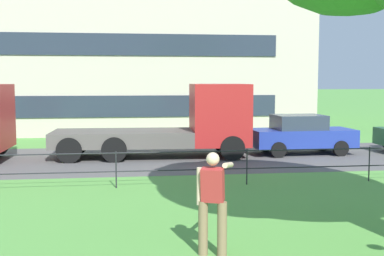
# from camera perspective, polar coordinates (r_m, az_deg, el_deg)

# --- Properties ---
(street_strip) EXTENTS (80.00, 6.75, 0.01)m
(street_strip) POSITION_cam_1_polar(r_m,az_deg,el_deg) (18.46, -8.34, -3.57)
(street_strip) COLOR #565454
(street_strip) RESTS_ON ground
(park_fence) EXTENTS (35.99, 0.04, 1.00)m
(park_fence) POSITION_cam_1_polar(r_m,az_deg,el_deg) (13.52, -8.70, -4.04)
(park_fence) COLOR #232328
(park_fence) RESTS_ON ground
(person_thrower) EXTENTS (0.71, 0.72, 1.73)m
(person_thrower) POSITION_cam_1_polar(r_m,az_deg,el_deg) (8.26, 2.39, -8.24)
(person_thrower) COLOR #846B4C
(person_thrower) RESTS_ON ground
(flatbed_truck_far_left) EXTENTS (7.38, 2.65, 2.75)m
(flatbed_truck_far_left) POSITION_cam_1_polar(r_m,az_deg,el_deg) (18.78, -1.30, 0.38)
(flatbed_truck_far_left) COLOR #B22323
(flatbed_truck_far_left) RESTS_ON ground
(car_blue_right) EXTENTS (4.05, 1.91, 1.54)m
(car_blue_right) POSITION_cam_1_polar(r_m,az_deg,el_deg) (20.00, 12.38, -0.70)
(car_blue_right) COLOR #233899
(car_blue_right) RESTS_ON ground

